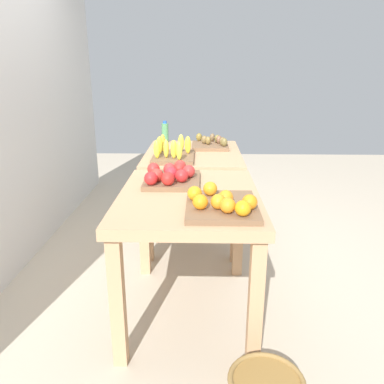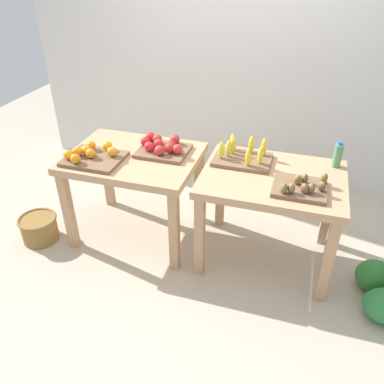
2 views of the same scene
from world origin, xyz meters
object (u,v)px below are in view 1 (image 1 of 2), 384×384
(display_table_left, at_px, (189,212))
(apple_bin, at_px, (171,176))
(orange_bin, at_px, (221,203))
(banana_crate, at_px, (173,153))
(watermelon_pile, at_px, (217,185))
(kiwi_bin, at_px, (211,144))
(display_table_right, at_px, (193,165))
(water_bottle, at_px, (165,132))

(display_table_left, relative_size, apple_bin, 2.52)
(apple_bin, bearing_deg, orange_bin, -148.78)
(display_table_left, distance_m, orange_bin, 0.35)
(banana_crate, height_order, watermelon_pile, banana_crate)
(orange_bin, bearing_deg, display_table_left, 32.63)
(apple_bin, bearing_deg, kiwi_bin, -13.79)
(display_table_left, xyz_separation_m, watermelon_pile, (2.11, -0.25, -0.48))
(display_table_right, bearing_deg, watermelon_pile, -14.12)
(orange_bin, xyz_separation_m, banana_crate, (1.12, 0.33, 0.01))
(display_table_left, xyz_separation_m, orange_bin, (-0.27, -0.17, 0.15))
(orange_bin, distance_m, kiwi_bin, 1.59)
(banana_crate, bearing_deg, water_bottle, 9.96)
(display_table_right, xyz_separation_m, kiwi_bin, (0.20, -0.16, 0.15))
(water_bottle, bearing_deg, kiwi_bin, -117.96)
(apple_bin, relative_size, kiwi_bin, 1.14)
(banana_crate, bearing_deg, kiwi_bin, -33.78)
(banana_crate, bearing_deg, display_table_left, -169.70)
(display_table_left, height_order, watermelon_pile, display_table_left)
(display_table_left, relative_size, watermelon_pile, 1.67)
(display_table_right, xyz_separation_m, watermelon_pile, (0.99, -0.25, -0.48))
(display_table_right, distance_m, banana_crate, 0.35)
(display_table_left, height_order, kiwi_bin, kiwi_bin)
(display_table_right, relative_size, apple_bin, 2.52)
(banana_crate, relative_size, watermelon_pile, 0.71)
(water_bottle, relative_size, watermelon_pile, 0.33)
(display_table_right, relative_size, banana_crate, 2.36)
(display_table_left, relative_size, banana_crate, 2.36)
(kiwi_bin, bearing_deg, apple_bin, 166.21)
(banana_crate, height_order, water_bottle, water_bottle)
(banana_crate, bearing_deg, apple_bin, -176.62)
(water_bottle, bearing_deg, display_table_left, -169.85)
(display_table_right, xyz_separation_m, orange_bin, (-1.39, -0.17, 0.15))
(display_table_right, bearing_deg, water_bottle, 32.68)
(orange_bin, xyz_separation_m, apple_bin, (0.48, 0.29, 0.01))
(display_table_left, distance_m, apple_bin, 0.29)
(watermelon_pile, bearing_deg, display_table_right, 165.88)
(orange_bin, height_order, water_bottle, water_bottle)
(water_bottle, height_order, watermelon_pile, water_bottle)
(display_table_left, relative_size, orange_bin, 2.36)
(water_bottle, bearing_deg, watermelon_pile, -43.42)
(watermelon_pile, bearing_deg, display_table_left, 173.27)
(banana_crate, xyz_separation_m, kiwi_bin, (0.47, -0.31, -0.01))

